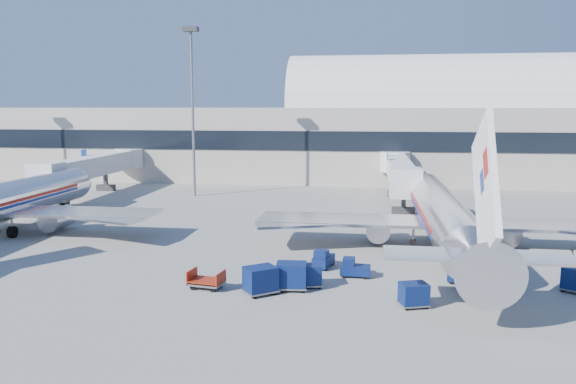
# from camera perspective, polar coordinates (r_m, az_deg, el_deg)

# --- Properties ---
(ground) EXTENTS (260.00, 260.00, 0.00)m
(ground) POSITION_cam_1_polar(r_m,az_deg,el_deg) (45.54, 3.51, -6.86)
(ground) COLOR gray
(ground) RESTS_ON ground
(terminal) EXTENTS (170.00, 28.15, 21.00)m
(terminal) POSITION_cam_1_polar(r_m,az_deg,el_deg) (101.27, -1.64, 6.01)
(terminal) COLOR #B2AA9E
(terminal) RESTS_ON ground
(airliner_main) EXTENTS (32.00, 37.26, 12.07)m
(airliner_main) POSITION_cam_1_polar(r_m,az_deg,el_deg) (49.58, 15.57, -2.41)
(airliner_main) COLOR silver
(airliner_main) RESTS_ON ground
(jetbridge_near) EXTENTS (4.40, 27.50, 6.25)m
(jetbridge_near) POSITION_cam_1_polar(r_m,az_deg,el_deg) (75.14, 11.21, 2.19)
(jetbridge_near) COLOR silver
(jetbridge_near) RESTS_ON ground
(jetbridge_mid) EXTENTS (4.40, 27.50, 6.25)m
(jetbridge_mid) POSITION_cam_1_polar(r_m,az_deg,el_deg) (84.00, -18.76, 2.56)
(jetbridge_mid) COLOR silver
(jetbridge_mid) RESTS_ON ground
(mast_west) EXTENTS (2.00, 1.20, 22.60)m
(mast_west) POSITION_cam_1_polar(r_m,az_deg,el_deg) (77.42, -9.71, 10.47)
(mast_west) COLOR slate
(mast_west) RESTS_ON ground
(barrier_near) EXTENTS (3.00, 0.55, 0.90)m
(barrier_near) POSITION_cam_1_polar(r_m,az_deg,el_deg) (49.44, 25.11, -5.89)
(barrier_near) COLOR #9E9E96
(barrier_near) RESTS_ON ground
(tug_lead) EXTENTS (2.19, 1.17, 1.40)m
(tug_lead) POSITION_cam_1_polar(r_m,az_deg,el_deg) (41.12, 6.72, -7.69)
(tug_lead) COLOR #091849
(tug_lead) RESTS_ON ground
(tug_right) EXTENTS (2.42, 1.61, 1.44)m
(tug_right) POSITION_cam_1_polar(r_m,az_deg,el_deg) (41.19, 17.36, -7.97)
(tug_right) COLOR #091849
(tug_right) RESTS_ON ground
(tug_left) EXTENTS (1.67, 2.45, 1.45)m
(tug_left) POSITION_cam_1_polar(r_m,az_deg,el_deg) (43.14, 3.57, -6.83)
(tug_left) COLOR #091849
(tug_left) RESTS_ON ground
(cart_train_a) EXTENTS (2.03, 1.72, 1.56)m
(cart_train_a) POSITION_cam_1_polar(r_m,az_deg,el_deg) (38.60, 2.11, -8.43)
(cart_train_a) COLOR #091849
(cart_train_a) RESTS_ON ground
(cart_train_b) EXTENTS (2.21, 1.75, 1.85)m
(cart_train_b) POSITION_cam_1_polar(r_m,az_deg,el_deg) (37.93, 0.36, -8.49)
(cart_train_b) COLOR #091849
(cart_train_b) RESTS_ON ground
(cart_train_c) EXTENTS (2.62, 2.52, 1.83)m
(cart_train_c) POSITION_cam_1_polar(r_m,az_deg,el_deg) (37.14, -2.81, -8.88)
(cart_train_c) COLOR #091849
(cart_train_c) RESTS_ON ground
(cart_solo_near) EXTENTS (2.03, 1.77, 1.50)m
(cart_solo_near) POSITION_cam_1_polar(r_m,az_deg,el_deg) (35.73, 12.66, -10.11)
(cart_solo_near) COLOR #091849
(cart_solo_near) RESTS_ON ground
(cart_open_red) EXTENTS (2.49, 1.95, 0.61)m
(cart_open_red) POSITION_cam_1_polar(r_m,az_deg,el_deg) (38.77, -8.25, -9.05)
(cart_open_red) COLOR slate
(cart_open_red) RESTS_ON ground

